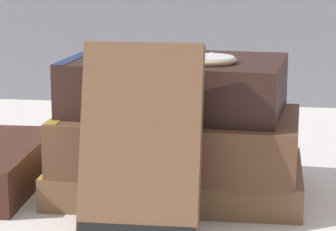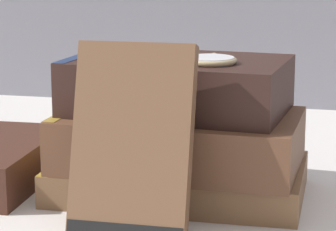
{
  "view_description": "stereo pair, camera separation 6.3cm",
  "coord_description": "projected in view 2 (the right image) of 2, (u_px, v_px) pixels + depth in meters",
  "views": [
    {
      "loc": [
        0.13,
        -0.72,
        0.24
      ],
      "look_at": [
        0.03,
        -0.01,
        0.08
      ],
      "focal_mm": 85.0,
      "sensor_mm": 36.0,
      "label": 1
    },
    {
      "loc": [
        0.19,
        -0.71,
        0.24
      ],
      "look_at": [
        0.03,
        -0.01,
        0.08
      ],
      "focal_mm": 85.0,
      "sensor_mm": 36.0,
      "label": 2
    }
  ],
  "objects": [
    {
      "name": "ground_plane",
      "position": [
        137.0,
        194.0,
        0.77
      ],
      "size": [
        3.0,
        3.0,
        0.0
      ],
      "primitive_type": "plane",
      "color": "silver"
    },
    {
      "name": "book_flat_bottom",
      "position": [
        174.0,
        178.0,
        0.76
      ],
      "size": [
        0.24,
        0.15,
        0.03
      ],
      "rotation": [
        0.0,
        0.0,
        0.0
      ],
      "color": "brown",
      "rests_on": "ground_plane"
    },
    {
      "name": "book_flat_middle",
      "position": [
        174.0,
        139.0,
        0.75
      ],
      "size": [
        0.23,
        0.14,
        0.05
      ],
      "rotation": [
        0.0,
        0.0,
        -0.04
      ],
      "color": "brown",
      "rests_on": "book_flat_bottom"
    },
    {
      "name": "book_flat_top",
      "position": [
        172.0,
        85.0,
        0.75
      ],
      "size": [
        0.21,
        0.14,
        0.05
      ],
      "rotation": [
        0.0,
        0.0,
        -0.09
      ],
      "color": "#331E19",
      "rests_on": "book_flat_middle"
    },
    {
      "name": "book_leaning_front",
      "position": [
        132.0,
        146.0,
        0.65
      ],
      "size": [
        0.1,
        0.06,
        0.16
      ],
      "rotation": [
        -0.29,
        0.0,
        0.0
      ],
      "color": "brown",
      "rests_on": "ground_plane"
    },
    {
      "name": "pocket_watch",
      "position": [
        210.0,
        60.0,
        0.71
      ],
      "size": [
        0.05,
        0.05,
        0.01
      ],
      "color": "silver",
      "rests_on": "book_flat_top"
    }
  ]
}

